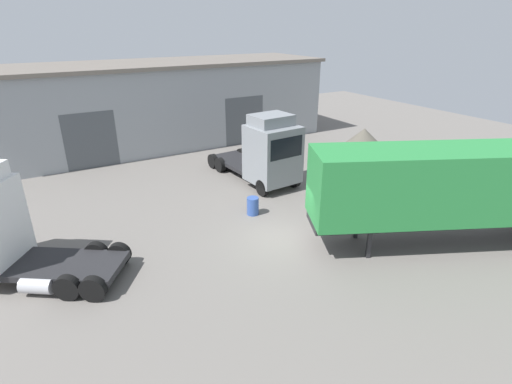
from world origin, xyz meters
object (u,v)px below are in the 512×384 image
Objects in this scene: gravel_pile at (363,142)px; container_trailer_green at (463,185)px; tractor_unit_grey at (268,153)px; oil_drum at (253,206)px.

container_trailer_green is at bearing -116.38° from gravel_pile.
gravel_pile is at bearing -90.93° from container_trailer_green.
tractor_unit_grey is 1.57× the size of gravel_pile.
tractor_unit_grey is 8.86m from gravel_pile.
oil_drum is (-11.35, -4.22, -0.55)m from gravel_pile.
container_trailer_green is 2.79× the size of gravel_pile.
gravel_pile is (5.42, 10.92, -1.68)m from container_trailer_green.
container_trailer_green is 13.70× the size of oil_drum.
container_trailer_green is 9.22m from oil_drum.
oil_drum is at bearing -159.59° from gravel_pile.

